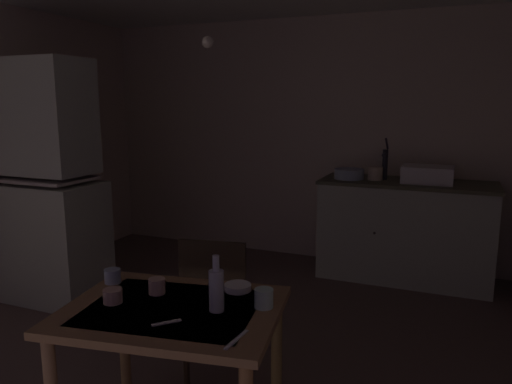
% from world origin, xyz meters
% --- Properties ---
extents(ground_plane, '(5.34, 5.34, 0.00)m').
position_xyz_m(ground_plane, '(0.00, 0.00, 0.00)').
color(ground_plane, brown).
extents(wall_back, '(4.44, 0.10, 2.49)m').
position_xyz_m(wall_back, '(0.00, 2.13, 1.25)').
color(wall_back, beige).
rests_on(wall_back, ground).
extents(hutch_cabinet, '(1.06, 0.54, 1.98)m').
position_xyz_m(hutch_cabinet, '(-1.62, 0.14, 0.93)').
color(hutch_cabinet, '#B0B7A2').
rests_on(hutch_cabinet, ground).
extents(counter_cabinet, '(1.56, 0.64, 0.93)m').
position_xyz_m(counter_cabinet, '(1.17, 1.76, 0.47)').
color(counter_cabinet, '#B0B7A2').
rests_on(counter_cabinet, ground).
extents(sink_basin, '(0.44, 0.34, 0.15)m').
position_xyz_m(sink_basin, '(1.34, 1.76, 1.01)').
color(sink_basin, white).
rests_on(sink_basin, counter_cabinet).
extents(hand_pump, '(0.05, 0.27, 0.39)m').
position_xyz_m(hand_pump, '(0.95, 1.80, 1.10)').
color(hand_pump, '#232328').
rests_on(hand_pump, counter_cabinet).
extents(mixing_bowl_counter, '(0.28, 0.28, 0.09)m').
position_xyz_m(mixing_bowl_counter, '(0.64, 1.71, 0.98)').
color(mixing_bowl_counter, '#9EB2C6').
rests_on(mixing_bowl_counter, counter_cabinet).
extents(stoneware_crock, '(0.14, 0.14, 0.12)m').
position_xyz_m(stoneware_crock, '(0.88, 1.74, 0.99)').
color(stoneware_crock, beige).
rests_on(stoneware_crock, counter_cabinet).
extents(dining_table, '(1.08, 0.89, 0.73)m').
position_xyz_m(dining_table, '(0.42, -1.07, 0.62)').
color(dining_table, olive).
rests_on(dining_table, ground).
extents(chair_far_side, '(0.47, 0.47, 0.90)m').
position_xyz_m(chair_far_side, '(0.35, -0.46, 0.47)').
color(chair_far_side, '#382918').
rests_on(chair_far_side, ground).
extents(serving_bowl_wide, '(0.13, 0.13, 0.03)m').
position_xyz_m(serving_bowl_wide, '(0.62, -0.77, 0.74)').
color(serving_bowl_wide, white).
rests_on(serving_bowl_wide, dining_table).
extents(teacup_cream, '(0.09, 0.09, 0.09)m').
position_xyz_m(teacup_cream, '(0.81, -0.91, 0.77)').
color(teacup_cream, '#ADD1C1').
rests_on(teacup_cream, dining_table).
extents(mug_dark, '(0.08, 0.08, 0.07)m').
position_xyz_m(mug_dark, '(-0.02, -0.92, 0.76)').
color(mug_dark, '#9EB2C6').
rests_on(mug_dark, dining_table).
extents(teacup_mint, '(0.08, 0.08, 0.07)m').
position_xyz_m(teacup_mint, '(0.27, -0.96, 0.76)').
color(teacup_mint, tan).
rests_on(teacup_mint, dining_table).
extents(mug_tall, '(0.09, 0.09, 0.06)m').
position_xyz_m(mug_tall, '(0.14, -1.13, 0.76)').
color(mug_tall, tan).
rests_on(mug_tall, dining_table).
extents(glass_bottle, '(0.07, 0.07, 0.26)m').
position_xyz_m(glass_bottle, '(0.63, -1.02, 0.83)').
color(glass_bottle, '#B7BCC1').
rests_on(glass_bottle, dining_table).
extents(table_knife, '(0.03, 0.18, 0.00)m').
position_xyz_m(table_knife, '(0.83, -1.24, 0.73)').
color(table_knife, silver).
rests_on(table_knife, dining_table).
extents(teaspoon_near_bowl, '(0.10, 0.11, 0.00)m').
position_xyz_m(teaspoon_near_bowl, '(0.49, -1.22, 0.73)').
color(teaspoon_near_bowl, beige).
rests_on(teaspoon_near_bowl, dining_table).
extents(pendant_bulb, '(0.08, 0.08, 0.08)m').
position_xyz_m(pendant_bulb, '(-0.05, 0.23, 2.05)').
color(pendant_bulb, '#F9EFCC').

